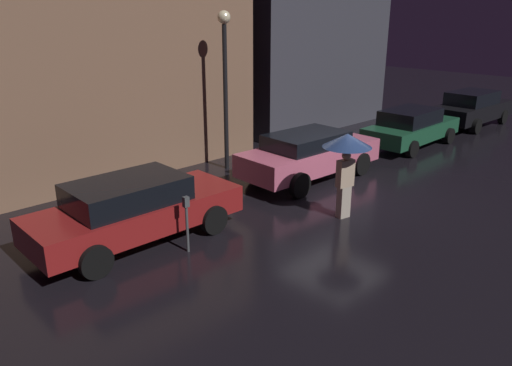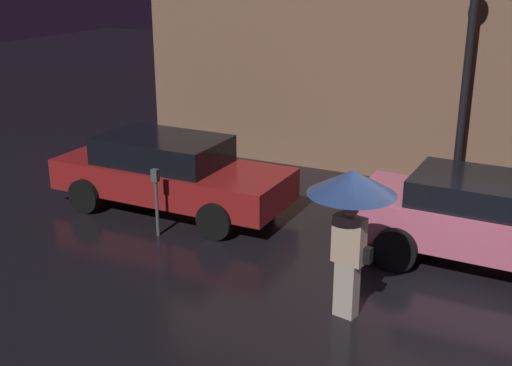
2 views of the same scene
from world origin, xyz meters
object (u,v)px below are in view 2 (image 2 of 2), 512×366
object	(u,v)px
pedestrian_with_umbrella	(351,199)
parking_meter	(156,195)
street_lamp_near	(470,43)
parked_car_pink	(498,220)
parked_car_red	(169,172)

from	to	relation	value
pedestrian_with_umbrella	parking_meter	xyz separation A→B (m)	(-3.88, 1.14, -0.95)
parking_meter	street_lamp_near	size ratio (longest dim) A/B	0.26
parked_car_pink	street_lamp_near	bearing A→B (deg)	114.86
parked_car_pink	street_lamp_near	distance (m)	3.67
parked_car_red	parked_car_pink	size ratio (longest dim) A/B	1.00
parked_car_red	parked_car_pink	distance (m)	6.04
pedestrian_with_umbrella	street_lamp_near	distance (m)	5.29
parked_car_pink	pedestrian_with_umbrella	world-z (taller)	pedestrian_with_umbrella
parked_car_pink	parking_meter	world-z (taller)	parked_car_pink
parked_car_pink	parking_meter	size ratio (longest dim) A/B	3.76
parked_car_pink	street_lamp_near	xyz separation A→B (m)	(-1.07, 2.54, 2.42)
street_lamp_near	pedestrian_with_umbrella	bearing A→B (deg)	-96.43
pedestrian_with_umbrella	street_lamp_near	size ratio (longest dim) A/B	0.44
parked_car_red	street_lamp_near	bearing A→B (deg)	29.22
parked_car_pink	parked_car_red	bearing A→B (deg)	-176.39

